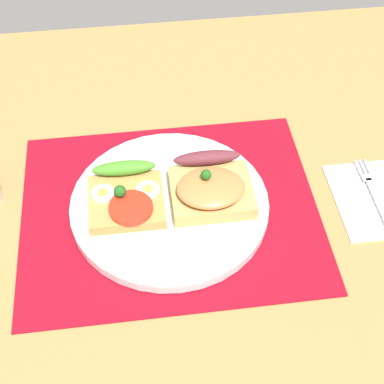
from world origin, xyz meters
The scene contains 7 objects.
ground_plane centered at (0.00, 0.00, -1.60)cm, with size 120.00×90.00×3.20cm, color #A17541.
placemat centered at (0.00, 0.00, 0.15)cm, with size 39.47×31.91×0.30cm, color maroon.
plate centered at (0.00, 0.00, 1.03)cm, with size 26.31×26.31×1.47cm, color white.
sandwich_egg_tomato centered at (-5.56, 0.32, 3.04)cm, with size 9.73×10.47×3.80cm.
sandwich_salmon centered at (5.49, 0.03, 3.65)cm, with size 10.75×10.43×5.29cm.
napkin centered at (28.17, -1.70, 0.30)cm, with size 11.46×13.61×0.60cm, color white.
fork centered at (27.89, -1.49, 0.76)cm, with size 1.62×14.17×0.32cm.
Camera 1 is at (-3.28, -49.16, 60.10)cm, focal length 54.09 mm.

